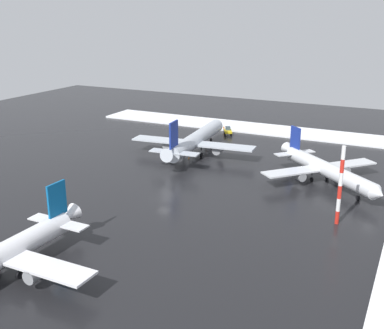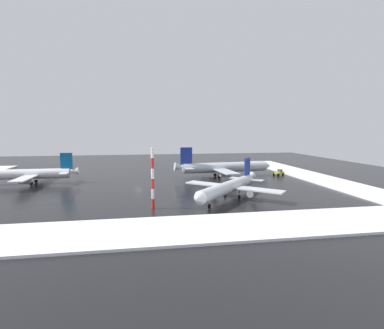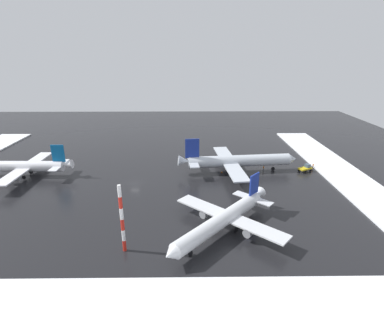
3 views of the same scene
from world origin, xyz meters
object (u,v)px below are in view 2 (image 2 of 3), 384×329
object	(u,v)px
airplane_distant_tail	(223,167)
pushback_tug	(279,172)
ground_crew_near_tug	(245,174)
antenna_mast	(153,179)
airplane_foreground_jet	(27,174)
ground_crew_beside_wing	(284,172)
ground_crew_mid_apron	(219,173)
traffic_cone_mid_line	(218,173)
airplane_parked_portside	(229,187)
traffic_cone_near_nose	(211,177)
traffic_cone_wingtip_side	(202,175)

from	to	relation	value
airplane_distant_tail	pushback_tug	bearing A→B (deg)	-4.86
ground_crew_near_tug	antenna_mast	distance (m)	58.22
airplane_foreground_jet	antenna_mast	bearing A→B (deg)	137.23
pushback_tug	ground_crew_near_tug	size ratio (longest dim) A/B	2.98
ground_crew_beside_wing	ground_crew_mid_apron	bearing A→B (deg)	50.48
ground_crew_near_tug	traffic_cone_mid_line	world-z (taller)	ground_crew_near_tug
airplane_distant_tail	airplane_foreground_jet	world-z (taller)	airplane_distant_tail
airplane_foreground_jet	traffic_cone_mid_line	xyz separation A→B (m)	(70.34, 12.04, -3.22)
airplane_parked_portside	traffic_cone_near_nose	xyz separation A→B (m)	(3.49, 35.50, -3.07)
ground_crew_mid_apron	traffic_cone_mid_line	distance (m)	3.81
ground_crew_beside_wing	ground_crew_near_tug	xyz separation A→B (m)	(-17.59, -1.90, 0.00)
ground_crew_mid_apron	ground_crew_beside_wing	bearing A→B (deg)	-115.34
ground_crew_mid_apron	ground_crew_beside_wing	size ratio (longest dim) A/B	1.00
airplane_foreground_jet	antenna_mast	distance (m)	57.05
airplane_foreground_jet	traffic_cone_mid_line	distance (m)	71.43
airplane_distant_tail	airplane_foreground_jet	size ratio (longest dim) A/B	1.13
airplane_parked_portside	pushback_tug	xyz separation A→B (m)	(31.74, 36.13, -2.06)
airplane_parked_portside	antenna_mast	distance (m)	21.77
airplane_foreground_jet	traffic_cone_mid_line	bearing A→B (deg)	-169.47
airplane_foreground_jet	pushback_tug	xyz separation A→B (m)	(93.46, 3.14, -2.21)
airplane_distant_tail	traffic_cone_near_nose	bearing A→B (deg)	179.14
traffic_cone_near_nose	ground_crew_beside_wing	bearing A→B (deg)	6.32
airplane_distant_tail	ground_crew_mid_apron	xyz separation A→B (m)	(-0.05, 5.41, -2.97)
ground_crew_near_tug	traffic_cone_wingtip_side	size ratio (longest dim) A/B	3.11
airplane_distant_tail	traffic_cone_near_nose	size ratio (longest dim) A/B	73.00
airplane_foreground_jet	ground_crew_mid_apron	world-z (taller)	airplane_foreground_jet
airplane_parked_portside	ground_crew_mid_apron	world-z (taller)	airplane_parked_portside
pushback_tug	traffic_cone_wingtip_side	bearing A→B (deg)	141.98
ground_crew_beside_wing	ground_crew_near_tug	bearing A→B (deg)	61.41
ground_crew_mid_apron	antenna_mast	size ratio (longest dim) A/B	0.12
pushback_tug	antenna_mast	size ratio (longest dim) A/B	0.35
airplane_distant_tail	airplane_parked_portside	world-z (taller)	airplane_distant_tail
airplane_foreground_jet	ground_crew_near_tug	bearing A→B (deg)	-176.19
ground_crew_beside_wing	antenna_mast	distance (m)	72.21
traffic_cone_wingtip_side	airplane_distant_tail	bearing A→B (deg)	-40.52
pushback_tug	ground_crew_near_tug	xyz separation A→B (m)	(-13.93, 1.01, -0.31)
ground_crew_beside_wing	traffic_cone_mid_line	distance (m)	27.45
airplane_distant_tail	ground_crew_near_tug	distance (m)	10.02
airplane_distant_tail	traffic_cone_wingtip_side	distance (m)	10.08
airplane_parked_portside	traffic_cone_mid_line	size ratio (longest dim) A/B	50.01
pushback_tug	ground_crew_beside_wing	xyz separation A→B (m)	(3.67, 2.90, -0.31)
airplane_distant_tail	ground_crew_beside_wing	world-z (taller)	airplane_distant_tail
airplane_distant_tail	airplane_parked_portside	size ratio (longest dim) A/B	1.46
airplane_distant_tail	ground_crew_mid_apron	world-z (taller)	airplane_distant_tail
ground_crew_near_tug	traffic_cone_near_nose	bearing A→B (deg)	-157.93
ground_crew_mid_apron	ground_crew_near_tug	size ratio (longest dim) A/B	1.00
ground_crew_beside_wing	antenna_mast	size ratio (longest dim) A/B	0.12
traffic_cone_mid_line	ground_crew_beside_wing	bearing A→B (deg)	-12.61
ground_crew_mid_apron	traffic_cone_wingtip_side	distance (m)	7.16
airplane_foreground_jet	traffic_cone_near_nose	distance (m)	65.34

